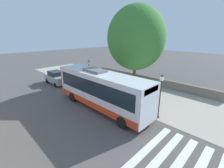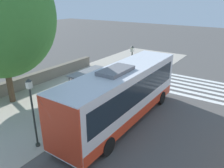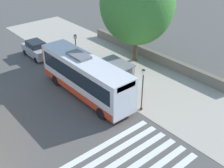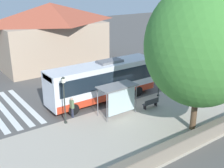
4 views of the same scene
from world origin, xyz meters
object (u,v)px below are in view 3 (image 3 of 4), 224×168
(pedestrian, at_px, (129,97))
(shade_tree, at_px, (137,4))
(bus, at_px, (85,76))
(bench, at_px, (103,68))
(bus_shelter, at_px, (119,66))
(street_lamp_far, at_px, (143,86))
(street_lamp_near, at_px, (76,49))
(parked_car_behind_bus, at_px, (37,49))

(pedestrian, height_order, shade_tree, shade_tree)
(bus, relative_size, bench, 6.62)
(bus_shelter, distance_m, street_lamp_far, 4.47)
(bus, bearing_deg, bench, -148.52)
(pedestrian, relative_size, bench, 1.08)
(bus, xyz_separation_m, street_lamp_near, (-2.38, -4.95, 0.39))
(pedestrian, height_order, bench, pedestrian)
(street_lamp_near, bearing_deg, parked_car_behind_bus, -72.05)
(bench, height_order, street_lamp_far, street_lamp_far)
(bench, height_order, street_lamp_near, street_lamp_near)
(bench, xyz_separation_m, parked_car_behind_bus, (3.44, -8.17, 0.44))
(pedestrian, bearing_deg, bus_shelter, -118.73)
(bus_shelter, height_order, parked_car_behind_bus, bus_shelter)
(bus_shelter, height_order, pedestrian, bus_shelter)
(bench, bearing_deg, street_lamp_near, -57.39)
(parked_car_behind_bus, bearing_deg, street_lamp_near, 107.95)
(pedestrian, distance_m, shade_tree, 11.06)
(street_lamp_far, bearing_deg, bus_shelter, -106.08)
(street_lamp_far, distance_m, parked_car_behind_bus, 15.81)
(bus, height_order, pedestrian, bus)
(pedestrian, distance_m, street_lamp_far, 1.71)
(bus_shelter, bearing_deg, bus, -12.52)
(street_lamp_far, distance_m, shade_tree, 10.72)
(street_lamp_far, relative_size, parked_car_behind_bus, 0.91)
(bus, distance_m, pedestrian, 4.49)
(pedestrian, bearing_deg, street_lamp_far, 122.53)
(pedestrian, bearing_deg, shade_tree, -137.49)
(street_lamp_far, relative_size, shade_tree, 0.36)
(bench, distance_m, parked_car_behind_bus, 8.88)
(bench, bearing_deg, street_lamp_far, 76.36)
(bus, bearing_deg, bus_shelter, 167.48)
(street_lamp_near, relative_size, parked_car_behind_bus, 0.92)
(shade_tree, bearing_deg, bus_shelter, 30.97)
(bench, relative_size, street_lamp_far, 0.42)
(bus, relative_size, street_lamp_near, 2.75)
(bus_shelter, distance_m, parked_car_behind_bus, 11.79)
(pedestrian, height_order, street_lamp_far, street_lamp_far)
(shade_tree, distance_m, parked_car_behind_bus, 12.83)
(bus, distance_m, shade_tree, 10.07)
(pedestrian, xyz_separation_m, street_lamp_far, (-0.60, 0.94, 1.29))
(bus_shelter, distance_m, bench, 3.65)
(bench, height_order, shade_tree, shade_tree)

